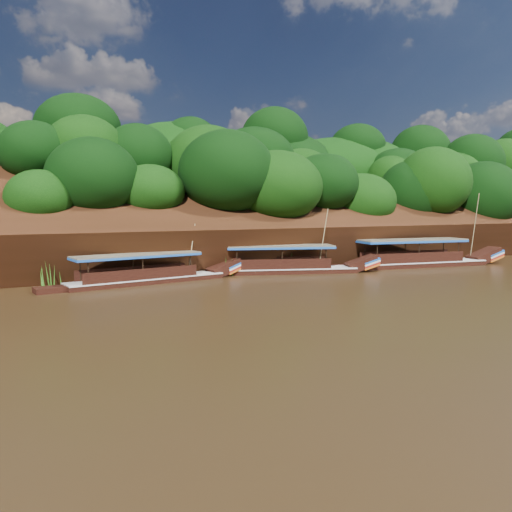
{
  "coord_description": "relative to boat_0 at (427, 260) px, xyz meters",
  "views": [
    {
      "loc": [
        -21.22,
        -27.8,
        5.61
      ],
      "look_at": [
        -4.04,
        7.0,
        1.69
      ],
      "focal_mm": 35.0,
      "sensor_mm": 36.0,
      "label": 1
    }
  ],
  "objects": [
    {
      "name": "boat_2",
      "position": [
        -25.21,
        1.43,
        -0.09
      ],
      "size": [
        13.94,
        4.03,
        4.64
      ],
      "rotation": [
        0.0,
        0.0,
        0.16
      ],
      "color": "black",
      "rests_on": "ground"
    },
    {
      "name": "riverbank",
      "position": [
        -13.52,
        16.16,
        1.31
      ],
      "size": [
        120.0,
        30.06,
        19.4
      ],
      "color": "black",
      "rests_on": "ground"
    },
    {
      "name": "reeds",
      "position": [
        -17.4,
        2.93,
        0.35
      ],
      "size": [
        49.94,
        2.47,
        2.13
      ],
      "color": "#356F1B",
      "rests_on": "ground"
    },
    {
      "name": "ground",
      "position": [
        -13.51,
        -6.57,
        -0.58
      ],
      "size": [
        160.0,
        160.0,
        0.0
      ],
      "primitive_type": "plane",
      "color": "black",
      "rests_on": "ground"
    },
    {
      "name": "boat_0",
      "position": [
        0.0,
        0.0,
        0.0
      ],
      "size": [
        15.85,
        4.36,
        7.23
      ],
      "rotation": [
        0.0,
        0.0,
        -0.14
      ],
      "color": "black",
      "rests_on": "ground"
    },
    {
      "name": "boat_1",
      "position": [
        -13.33,
        1.34,
        -0.05
      ],
      "size": [
        13.43,
        5.89,
        5.83
      ],
      "rotation": [
        0.0,
        0.0,
        -0.31
      ],
      "color": "black",
      "rests_on": "ground"
    }
  ]
}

